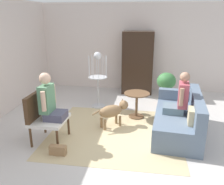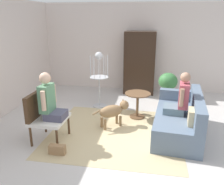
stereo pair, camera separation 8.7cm
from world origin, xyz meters
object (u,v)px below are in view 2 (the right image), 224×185
person_on_couch (180,98)px  handbag (57,150)px  person_on_armchair (49,100)px  round_end_table (138,101)px  dog (113,111)px  armoire_cabinet (140,63)px  couch (180,119)px  armchair (43,113)px  bird_cage_stand (99,76)px  potted_plant (168,85)px

person_on_couch → handbag: bearing=-151.7°
person_on_armchair → round_end_table: size_ratio=1.46×
person_on_armchair → dog: bearing=36.9°
armoire_cabinet → person_on_armchair: bearing=-113.6°
couch → dog: 1.38m
handbag → armchair: bearing=133.9°
couch → person_on_armchair: (-2.43, -0.71, 0.51)m
person_on_couch → handbag: size_ratio=2.92×
armchair → handbag: armchair is taller
couch → round_end_table: couch is taller
armchair → dog: (1.21, 0.79, -0.18)m
round_end_table → bird_cage_stand: bearing=152.3°
round_end_table → potted_plant: size_ratio=0.68×
couch → armoire_cabinet: armoire_cabinet is taller
couch → round_end_table: size_ratio=3.15×
person_on_armchair → bird_cage_stand: size_ratio=0.61×
round_end_table → bird_cage_stand: (-1.02, 0.54, 0.43)m
armchair → armoire_cabinet: bearing=64.2°
round_end_table → armoire_cabinet: (-0.09, 1.94, 0.53)m
dog → person_on_armchair: bearing=-143.1°
armchair → person_on_couch: 2.64m
armchair → armoire_cabinet: armoire_cabinet is taller
round_end_table → potted_plant: bearing=52.6°
bird_cage_stand → armoire_cabinet: armoire_cabinet is taller
couch → person_on_couch: bearing=-147.4°
couch → bird_cage_stand: (-1.93, 1.18, 0.53)m
couch → potted_plant: bearing=96.6°
person_on_couch → person_on_armchair: (-2.39, -0.68, 0.05)m
round_end_table → person_on_couch: bearing=-37.9°
dog → bird_cage_stand: bearing=116.7°
armchair → handbag: (0.44, -0.45, -0.46)m
person_on_armchair → potted_plant: size_ratio=0.99×
couch → potted_plant: 1.62m
couch → dog: (-1.37, 0.08, 0.06)m
person_on_couch → round_end_table: 1.15m
potted_plant → armoire_cabinet: armoire_cabinet is taller
couch → bird_cage_stand: 2.32m
couch → dog: size_ratio=2.68×
dog → armoire_cabinet: armoire_cabinet is taller
dog → handbag: 1.49m
round_end_table → armchair: bearing=-141.2°
handbag → armoire_cabinet: bearing=72.9°
person_on_couch → round_end_table: (-0.86, 0.67, -0.36)m
armchair → potted_plant: size_ratio=1.06×
potted_plant → handbag: (-1.96, -2.74, -0.47)m
couch → armoire_cabinet: size_ratio=1.01×
armchair → round_end_table: armchair is taller
armchair → person_on_armchair: (0.15, -0.00, 0.27)m
couch → armchair: size_ratio=2.02×
dog → bird_cage_stand: 1.32m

